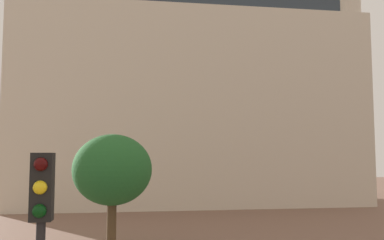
% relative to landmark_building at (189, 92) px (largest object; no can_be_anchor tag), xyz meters
% --- Properties ---
extents(landmark_building, '(28.73, 10.59, 33.01)m').
position_rel_landmark_building_xyz_m(landmark_building, '(0.00, 0.00, 0.00)').
color(landmark_building, beige).
rests_on(landmark_building, ground_plane).
extents(tree_curb_far, '(3.30, 3.30, 4.97)m').
position_rel_landmark_building_xyz_m(tree_curb_far, '(-5.78, -17.85, -6.16)').
color(tree_curb_far, '#4C3823').
rests_on(tree_curb_far, ground_plane).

